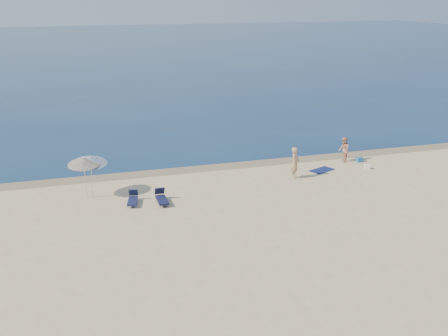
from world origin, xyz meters
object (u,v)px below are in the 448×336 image
at_px(person_right, 344,150).
at_px(umbrella_near, 90,160).
at_px(blue_cooler, 360,160).
at_px(person_left, 295,163).

distance_m(person_right, umbrella_near, 16.64).
height_order(blue_cooler, umbrella_near, umbrella_near).
bearing_deg(person_left, blue_cooler, -33.59).
bearing_deg(blue_cooler, person_right, 159.38).
bearing_deg(person_left, umbrella_near, 126.00).
bearing_deg(blue_cooler, person_left, -163.82).
distance_m(person_left, blue_cooler, 5.87).
bearing_deg(umbrella_near, person_right, -3.65).
height_order(person_left, person_right, person_left).
bearing_deg(umbrella_near, person_left, -11.74).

